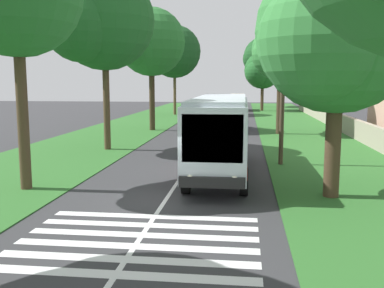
% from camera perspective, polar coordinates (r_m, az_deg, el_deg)
% --- Properties ---
extents(ground, '(160.00, 160.00, 0.00)m').
position_cam_1_polar(ground, '(16.86, -3.48, -7.31)').
color(ground, '#333335').
extents(grass_verge_left, '(120.00, 8.00, 0.04)m').
position_cam_1_polar(grass_verge_left, '(33.23, -12.86, 0.18)').
color(grass_verge_left, '#2D6628').
rests_on(grass_verge_left, ground).
extents(grass_verge_right, '(120.00, 8.00, 0.04)m').
position_cam_1_polar(grass_verge_right, '(31.75, 16.26, -0.30)').
color(grass_verge_right, '#2D6628').
rests_on(grass_verge_right, ground).
extents(centre_line, '(110.00, 0.16, 0.01)m').
position_cam_1_polar(centre_line, '(31.45, 1.36, -0.08)').
color(centre_line, silver).
rests_on(centre_line, ground).
extents(coach_bus, '(11.16, 2.62, 3.73)m').
position_cam_1_polar(coach_bus, '(21.26, 3.70, 1.79)').
color(coach_bus, silver).
rests_on(coach_bus, ground).
extents(zebra_crossing, '(4.95, 6.80, 0.01)m').
position_cam_1_polar(zebra_crossing, '(12.91, -6.89, -12.22)').
color(zebra_crossing, silver).
rests_on(zebra_crossing, ground).
extents(trailing_car_0, '(4.30, 1.78, 1.43)m').
position_cam_1_polar(trailing_car_0, '(42.04, 5.57, 2.85)').
color(trailing_car_0, navy).
rests_on(trailing_car_0, ground).
extents(trailing_car_1, '(4.30, 1.78, 1.43)m').
position_cam_1_polar(trailing_car_1, '(50.84, 1.62, 3.79)').
color(trailing_car_1, black).
rests_on(trailing_car_1, ground).
extents(trailing_car_2, '(4.30, 1.78, 1.43)m').
position_cam_1_polar(trailing_car_2, '(59.20, 2.21, 4.39)').
color(trailing_car_2, '#B21E1E').
rests_on(trailing_car_2, ground).
extents(trailing_minibus_0, '(6.00, 2.14, 2.53)m').
position_cam_1_polar(trailing_minibus_0, '(68.78, 5.85, 5.60)').
color(trailing_minibus_0, '#BFB299').
rests_on(trailing_minibus_0, ground).
extents(roadside_tree_left_0, '(7.93, 6.40, 11.47)m').
position_cam_1_polar(roadside_tree_left_0, '(29.65, -11.60, 14.99)').
color(roadside_tree_left_0, '#4C3826').
rests_on(roadside_tree_left_0, grass_verge_left).
extents(roadside_tree_left_2, '(7.35, 6.09, 10.96)m').
position_cam_1_polar(roadside_tree_left_2, '(41.02, -5.32, 12.66)').
color(roadside_tree_left_2, '#3D2D1E').
rests_on(roadside_tree_left_2, grass_verge_left).
extents(roadside_tree_left_3, '(8.34, 7.00, 11.77)m').
position_cam_1_polar(roadside_tree_left_3, '(59.52, -2.53, 11.62)').
color(roadside_tree_left_3, brown).
rests_on(roadside_tree_left_3, grass_verge_left).
extents(roadside_tree_right_0, '(8.40, 6.65, 11.96)m').
position_cam_1_polar(roadside_tree_right_0, '(78.71, 8.92, 10.93)').
color(roadside_tree_right_0, '#4C3826').
rests_on(roadside_tree_right_0, grass_verge_right).
extents(roadside_tree_right_1, '(7.41, 6.09, 9.31)m').
position_cam_1_polar(roadside_tree_right_1, '(17.62, 17.65, 13.06)').
color(roadside_tree_right_1, '#4C3826').
rests_on(roadside_tree_right_1, grass_verge_right).
extents(roadside_tree_right_2, '(6.91, 5.50, 8.80)m').
position_cam_1_polar(roadside_tree_right_2, '(68.26, 8.96, 9.19)').
color(roadside_tree_right_2, '#4C3826').
rests_on(roadside_tree_right_2, grass_verge_right).
extents(roadside_tree_right_4, '(6.19, 4.90, 9.35)m').
position_cam_1_polar(roadside_tree_right_4, '(38.30, 11.17, 11.35)').
color(roadside_tree_right_4, '#3D2D1E').
rests_on(roadside_tree_right_4, grass_verge_right).
extents(utility_pole, '(0.24, 1.40, 7.43)m').
position_cam_1_polar(utility_pole, '(23.94, 11.58, 6.54)').
color(utility_pole, '#473828').
rests_on(utility_pole, grass_verge_right).
extents(roadside_wall, '(70.00, 0.40, 1.50)m').
position_cam_1_polar(roadside_wall, '(37.21, 20.22, 1.90)').
color(roadside_wall, '#9E937F').
rests_on(roadside_wall, grass_verge_right).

